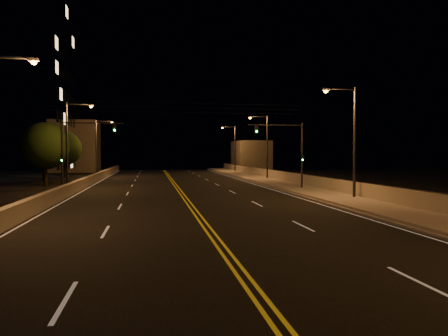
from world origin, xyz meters
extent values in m
plane|color=black|center=(0.00, 0.00, 0.00)|extent=(160.00, 160.00, 0.00)
cube|color=black|center=(0.00, 20.00, 0.01)|extent=(18.00, 120.00, 0.02)
cube|color=#A09386|center=(10.80, 20.00, 0.15)|extent=(3.60, 120.00, 0.30)
cube|color=#A09386|center=(8.93, 20.00, 0.07)|extent=(0.14, 120.00, 0.15)
cube|color=#A29687|center=(12.45, 20.00, 0.80)|extent=(0.30, 120.00, 1.00)
cube|color=#A29687|center=(-9.07, 20.00, 0.48)|extent=(0.45, 120.00, 0.97)
cube|color=slate|center=(16.50, 73.33, 2.86)|extent=(6.00, 10.00, 5.72)
cube|color=slate|center=(-16.00, 73.03, 4.59)|extent=(8.00, 8.00, 9.19)
cylinder|color=black|center=(12.45, 20.00, 1.33)|extent=(0.06, 120.00, 0.06)
cube|color=silver|center=(-8.60, 20.00, 0.02)|extent=(0.12, 116.00, 0.00)
cube|color=silver|center=(8.60, 20.00, 0.02)|extent=(0.12, 116.00, 0.00)
cube|color=gold|center=(-0.15, 20.00, 0.02)|extent=(0.12, 116.00, 0.00)
cube|color=gold|center=(0.15, 20.00, 0.02)|extent=(0.12, 116.00, 0.00)
cube|color=silver|center=(-4.50, 1.50, 0.02)|extent=(0.12, 3.00, 0.00)
cube|color=silver|center=(-4.50, 10.50, 0.02)|extent=(0.12, 3.00, 0.00)
cube|color=silver|center=(-4.50, 19.50, 0.02)|extent=(0.12, 3.00, 0.00)
cube|color=silver|center=(-4.50, 28.50, 0.02)|extent=(0.12, 3.00, 0.00)
cube|color=silver|center=(-4.50, 37.50, 0.02)|extent=(0.12, 3.00, 0.00)
cube|color=silver|center=(-4.50, 46.50, 0.02)|extent=(0.12, 3.00, 0.00)
cube|color=silver|center=(-4.50, 55.50, 0.02)|extent=(0.12, 3.00, 0.00)
cube|color=silver|center=(-4.50, 64.50, 0.02)|extent=(0.12, 3.00, 0.00)
cube|color=silver|center=(-4.50, 73.50, 0.02)|extent=(0.12, 3.00, 0.00)
cube|color=silver|center=(4.50, 1.50, 0.02)|extent=(0.12, 3.00, 0.00)
cube|color=silver|center=(4.50, 10.50, 0.02)|extent=(0.12, 3.00, 0.00)
cube|color=silver|center=(4.50, 19.50, 0.02)|extent=(0.12, 3.00, 0.00)
cube|color=silver|center=(4.50, 28.50, 0.02)|extent=(0.12, 3.00, 0.00)
cube|color=silver|center=(4.50, 37.50, 0.02)|extent=(0.12, 3.00, 0.00)
cube|color=silver|center=(4.50, 46.50, 0.02)|extent=(0.12, 3.00, 0.00)
cube|color=silver|center=(4.50, 55.50, 0.02)|extent=(0.12, 3.00, 0.00)
cube|color=silver|center=(4.50, 64.50, 0.02)|extent=(0.12, 3.00, 0.00)
cube|color=silver|center=(4.50, 73.50, 0.02)|extent=(0.12, 3.00, 0.00)
cylinder|color=#2D2D33|center=(11.80, 20.15, 4.05)|extent=(0.20, 0.20, 8.10)
cylinder|color=#2D2D33|center=(10.70, 20.15, 7.95)|extent=(2.20, 0.12, 0.12)
cube|color=#2D2D33|center=(9.60, 20.15, 7.88)|extent=(0.50, 0.25, 0.14)
sphere|color=#FF9E2D|center=(9.60, 20.15, 7.78)|extent=(0.28, 0.28, 0.28)
cylinder|color=#2D2D33|center=(11.80, 43.84, 4.05)|extent=(0.20, 0.20, 8.10)
cylinder|color=#2D2D33|center=(10.70, 43.84, 7.95)|extent=(2.20, 0.12, 0.12)
cube|color=#2D2D33|center=(9.60, 43.84, 7.88)|extent=(0.50, 0.25, 0.14)
sphere|color=#FF9E2D|center=(9.60, 43.84, 7.78)|extent=(0.28, 0.28, 0.28)
cylinder|color=#2D2D33|center=(11.80, 65.08, 4.05)|extent=(0.20, 0.20, 8.10)
cylinder|color=#2D2D33|center=(10.70, 65.08, 7.95)|extent=(2.20, 0.12, 0.12)
cube|color=#2D2D33|center=(9.60, 65.08, 7.88)|extent=(0.50, 0.25, 0.14)
sphere|color=#FF9E2D|center=(9.60, 65.08, 7.78)|extent=(0.28, 0.28, 0.28)
cylinder|color=#2D2D33|center=(-9.10, 13.16, 7.95)|extent=(2.20, 0.12, 0.12)
cube|color=#2D2D33|center=(-8.00, 13.16, 7.88)|extent=(0.50, 0.25, 0.14)
sphere|color=#FF9E2D|center=(-8.00, 13.16, 7.78)|extent=(0.28, 0.28, 0.28)
cylinder|color=#2D2D33|center=(-10.20, 33.22, 4.05)|extent=(0.20, 0.20, 8.10)
cylinder|color=#2D2D33|center=(-9.10, 33.22, 7.95)|extent=(2.20, 0.12, 0.12)
cube|color=#2D2D33|center=(-8.00, 33.22, 7.88)|extent=(0.50, 0.25, 0.14)
sphere|color=#FF9E2D|center=(-8.00, 33.22, 7.78)|extent=(0.28, 0.28, 0.28)
cylinder|color=#2D2D33|center=(-10.20, 54.95, 4.05)|extent=(0.20, 0.20, 8.10)
cylinder|color=#2D2D33|center=(-9.10, 54.95, 7.95)|extent=(2.20, 0.12, 0.12)
cube|color=#2D2D33|center=(-8.00, 54.95, 7.88)|extent=(0.50, 0.25, 0.14)
sphere|color=#FF9E2D|center=(-8.00, 54.95, 7.78)|extent=(0.28, 0.28, 0.28)
cylinder|color=#2D2D33|center=(11.00, 28.91, 3.08)|extent=(0.18, 0.18, 6.15)
cylinder|color=#2D2D33|center=(8.50, 28.91, 5.95)|extent=(5.00, 0.10, 0.10)
cube|color=black|center=(6.75, 28.91, 5.60)|extent=(0.28, 0.18, 0.80)
sphere|color=#19FF4C|center=(6.75, 28.80, 5.35)|extent=(0.14, 0.14, 0.14)
cube|color=black|center=(11.00, 28.76, 3.00)|extent=(0.22, 0.14, 0.55)
cylinder|color=#2D2D33|center=(-9.80, 28.91, 3.08)|extent=(0.18, 0.18, 6.15)
cylinder|color=#2D2D33|center=(-7.30, 28.91, 5.95)|extent=(5.00, 0.10, 0.10)
cube|color=black|center=(-5.55, 28.91, 5.60)|extent=(0.28, 0.18, 0.80)
sphere|color=#19FF4C|center=(-5.55, 28.80, 5.35)|extent=(0.14, 0.14, 0.14)
cube|color=black|center=(-9.80, 28.76, 3.00)|extent=(0.22, 0.14, 0.55)
cylinder|color=black|center=(0.00, 29.50, 7.00)|extent=(22.00, 0.03, 0.03)
cylinder|color=black|center=(0.00, 29.50, 7.40)|extent=(22.00, 0.03, 0.03)
cylinder|color=black|center=(0.00, 29.50, 7.80)|extent=(22.00, 0.03, 0.03)
cylinder|color=black|center=(-13.30, 38.54, 1.16)|extent=(0.36, 0.36, 2.32)
sphere|color=black|center=(-13.30, 38.54, 4.19)|extent=(4.89, 4.89, 4.89)
cylinder|color=black|center=(-15.50, 47.26, 1.07)|extent=(0.36, 0.36, 2.15)
sphere|color=black|center=(-15.50, 47.26, 3.87)|extent=(4.53, 4.53, 4.53)
cylinder|color=black|center=(-14.35, 54.01, 1.12)|extent=(0.36, 0.36, 2.25)
sphere|color=black|center=(-14.35, 54.01, 4.06)|extent=(4.75, 4.75, 4.75)
camera|label=1|loc=(-2.51, -8.98, 3.46)|focal=35.00mm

